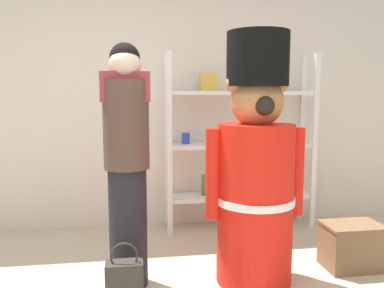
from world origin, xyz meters
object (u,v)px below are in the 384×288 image
at_px(merchandise_shelf, 240,141).
at_px(person_shopper, 127,161).
at_px(teddy_bear_guard, 255,172).
at_px(shopping_bag, 125,285).
at_px(display_crate, 352,246).

bearing_deg(merchandise_shelf, person_shopper, -134.70).
xyz_separation_m(merchandise_shelf, teddy_bear_guard, (-0.22, -1.19, -0.08)).
height_order(shopping_bag, display_crate, shopping_bag).
bearing_deg(shopping_bag, person_shopper, 85.88).
distance_m(merchandise_shelf, person_shopper, 1.57).
bearing_deg(shopping_bag, display_crate, 11.19).
distance_m(teddy_bear_guard, display_crate, 1.03).
xyz_separation_m(teddy_bear_guard, display_crate, (0.81, 0.09, -0.62)).
height_order(person_shopper, shopping_bag, person_shopper).
bearing_deg(teddy_bear_guard, person_shopper, 175.44).
relative_size(teddy_bear_guard, shopping_bag, 4.03).
bearing_deg(person_shopper, merchandise_shelf, 45.30).
bearing_deg(person_shopper, display_crate, 0.52).
relative_size(teddy_bear_guard, person_shopper, 1.04).
distance_m(person_shopper, display_crate, 1.84).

